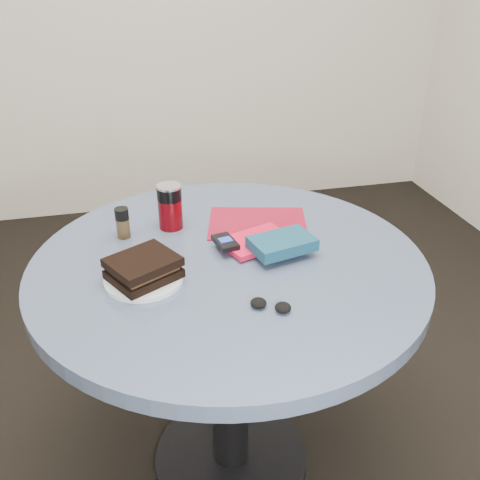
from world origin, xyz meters
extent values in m
plane|color=black|center=(0.00, 0.00, 0.00)|extent=(4.00, 4.00, 0.00)
cylinder|color=black|center=(0.00, 0.00, 0.01)|extent=(0.48, 0.48, 0.03)
cylinder|color=black|center=(0.00, 0.00, 0.37)|extent=(0.11, 0.11, 0.68)
cylinder|color=#3F4C68|center=(0.00, 0.00, 0.73)|extent=(1.00, 1.00, 0.04)
cylinder|color=white|center=(-0.22, -0.06, 0.76)|extent=(0.23, 0.23, 0.01)
cube|color=black|center=(-0.22, -0.06, 0.77)|extent=(0.19, 0.18, 0.02)
cube|color=#372415|center=(-0.22, -0.06, 0.79)|extent=(0.17, 0.16, 0.01)
cube|color=black|center=(-0.22, -0.06, 0.80)|extent=(0.19, 0.18, 0.02)
cylinder|color=#59040A|center=(-0.12, 0.21, 0.79)|extent=(0.07, 0.07, 0.09)
cylinder|color=black|center=(-0.12, 0.21, 0.85)|extent=(0.07, 0.07, 0.04)
cylinder|color=silver|center=(-0.12, 0.21, 0.87)|extent=(0.07, 0.07, 0.01)
cylinder|color=#42311C|center=(-0.25, 0.18, 0.78)|extent=(0.04, 0.04, 0.06)
cylinder|color=black|center=(-0.25, 0.18, 0.82)|extent=(0.04, 0.04, 0.03)
cube|color=maroon|center=(0.12, 0.17, 0.75)|extent=(0.32, 0.27, 0.00)
cube|color=red|center=(0.09, 0.05, 0.76)|extent=(0.21, 0.17, 0.01)
cube|color=navy|center=(0.14, -0.02, 0.78)|extent=(0.18, 0.14, 0.03)
cube|color=black|center=(0.00, 0.04, 0.78)|extent=(0.06, 0.09, 0.01)
cube|color=#2130A5|center=(0.00, 0.04, 0.78)|extent=(0.04, 0.03, 0.00)
ellipsoid|color=black|center=(0.02, -0.22, 0.76)|extent=(0.05, 0.05, 0.02)
ellipsoid|color=black|center=(0.07, -0.25, 0.76)|extent=(0.05, 0.05, 0.02)
camera|label=1|loc=(-0.24, -1.14, 1.44)|focal=40.00mm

